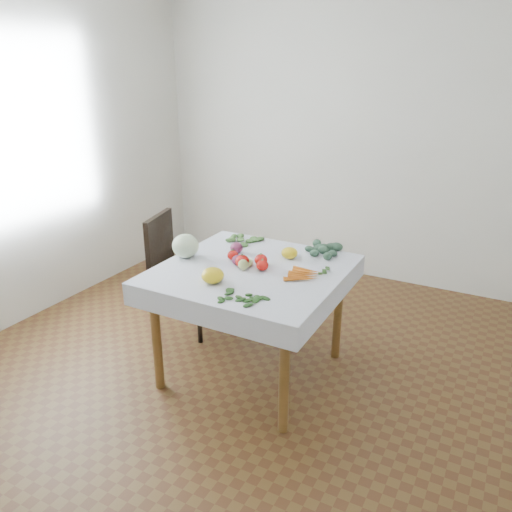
# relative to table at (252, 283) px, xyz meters

# --- Properties ---
(ground) EXTENTS (4.00, 4.00, 0.00)m
(ground) POSITION_rel_table_xyz_m (0.00, 0.00, -0.65)
(ground) COLOR brown
(back_wall) EXTENTS (4.00, 0.04, 2.70)m
(back_wall) POSITION_rel_table_xyz_m (0.00, 2.00, 0.70)
(back_wall) COLOR silver
(back_wall) RESTS_ON ground
(left_wall) EXTENTS (0.04, 4.00, 2.70)m
(left_wall) POSITION_rel_table_xyz_m (-2.00, 0.00, 0.70)
(left_wall) COLOR silver
(left_wall) RESTS_ON ground
(table) EXTENTS (1.00, 1.00, 0.75)m
(table) POSITION_rel_table_xyz_m (0.00, 0.00, 0.00)
(table) COLOR brown
(table) RESTS_ON ground
(tablecloth) EXTENTS (1.12, 1.12, 0.01)m
(tablecloth) POSITION_rel_table_xyz_m (0.00, 0.00, 0.10)
(tablecloth) COLOR white
(tablecloth) RESTS_ON table
(chair) EXTENTS (0.50, 0.50, 0.92)m
(chair) POSITION_rel_table_xyz_m (-0.82, 0.26, -0.13)
(chair) COLOR black
(chair) RESTS_ON ground
(cabbage) EXTENTS (0.21, 0.21, 0.16)m
(cabbage) POSITION_rel_table_xyz_m (-0.48, -0.03, 0.18)
(cabbage) COLOR #DBF3CC
(cabbage) RESTS_ON tablecloth
(tomato_a) EXTENTS (0.09, 0.09, 0.06)m
(tomato_a) POSITION_rel_table_xyz_m (-0.18, 0.07, 0.13)
(tomato_a) COLOR red
(tomato_a) RESTS_ON tablecloth
(tomato_b) EXTENTS (0.10, 0.10, 0.08)m
(tomato_b) POSITION_rel_table_xyz_m (-0.06, -0.01, 0.14)
(tomato_b) COLOR red
(tomato_b) RESTS_ON tablecloth
(tomato_c) EXTENTS (0.10, 0.10, 0.07)m
(tomato_c) POSITION_rel_table_xyz_m (0.03, 0.07, 0.14)
(tomato_c) COLOR red
(tomato_c) RESTS_ON tablecloth
(tomato_d) EXTENTS (0.10, 0.10, 0.07)m
(tomato_d) POSITION_rel_table_xyz_m (0.08, 0.00, 0.14)
(tomato_d) COLOR red
(tomato_d) RESTS_ON tablecloth
(heirloom_back) EXTENTS (0.12, 0.12, 0.08)m
(heirloom_back) POSITION_rel_table_xyz_m (0.14, 0.27, 0.14)
(heirloom_back) COLOR gold
(heirloom_back) RESTS_ON tablecloth
(heirloom_front) EXTENTS (0.14, 0.14, 0.09)m
(heirloom_front) POSITION_rel_table_xyz_m (-0.09, -0.30, 0.15)
(heirloom_front) COLOR gold
(heirloom_front) RESTS_ON tablecloth
(onion_a) EXTENTS (0.11, 0.11, 0.07)m
(onion_a) POSITION_rel_table_xyz_m (-0.22, 0.19, 0.14)
(onion_a) COLOR #501633
(onion_a) RESTS_ON tablecloth
(onion_b) EXTENTS (0.11, 0.11, 0.07)m
(onion_b) POSITION_rel_table_xyz_m (-0.10, 0.00, 0.14)
(onion_b) COLOR #501633
(onion_b) RESTS_ON tablecloth
(tomatillo_cluster) EXTENTS (0.14, 0.13, 0.05)m
(tomatillo_cluster) POSITION_rel_table_xyz_m (-0.10, -0.03, 0.13)
(tomatillo_cluster) COLOR #D0DA7D
(tomatillo_cluster) RESTS_ON tablecloth
(carrot_bunch) EXTENTS (0.19, 0.22, 0.03)m
(carrot_bunch) POSITION_rel_table_xyz_m (0.35, 0.03, 0.12)
(carrot_bunch) COLOR orange
(carrot_bunch) RESTS_ON tablecloth
(kale_bunch) EXTENTS (0.34, 0.26, 0.04)m
(kale_bunch) POSITION_rel_table_xyz_m (0.36, 0.47, 0.12)
(kale_bunch) COLOR #375A44
(kale_bunch) RESTS_ON tablecloth
(basil_bunch) EXTENTS (0.24, 0.21, 0.01)m
(basil_bunch) POSITION_rel_table_xyz_m (0.16, -0.43, 0.11)
(basil_bunch) COLOR #1A4916
(basil_bunch) RESTS_ON tablecloth
(dill_bunch) EXTENTS (0.25, 0.19, 0.02)m
(dill_bunch) POSITION_rel_table_xyz_m (-0.30, 0.41, 0.11)
(dill_bunch) COLOR #3D6F33
(dill_bunch) RESTS_ON tablecloth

